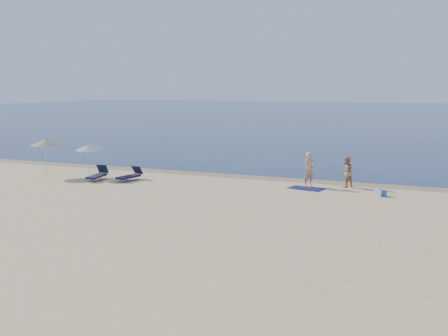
% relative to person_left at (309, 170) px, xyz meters
% --- Properties ---
extents(ground, '(160.00, 160.00, 0.00)m').
position_rel_person_left_xyz_m(ground, '(-3.30, -17.52, -0.97)').
color(ground, '#CBB187').
rests_on(ground, ground).
extents(sea, '(240.00, 160.00, 0.01)m').
position_rel_person_left_xyz_m(sea, '(-3.30, 82.48, -0.96)').
color(sea, '#0C2348').
rests_on(sea, ground).
extents(wet_sand_strip, '(240.00, 1.60, 0.00)m').
position_rel_person_left_xyz_m(wet_sand_strip, '(-3.30, 1.88, -0.96)').
color(wet_sand_strip, '#847254').
rests_on(wet_sand_strip, ground).
extents(person_left, '(0.79, 0.84, 1.93)m').
position_rel_person_left_xyz_m(person_left, '(0.00, 0.00, 0.00)').
color(person_left, tan).
rests_on(person_left, ground).
extents(person_right, '(1.00, 1.05, 1.70)m').
position_rel_person_left_xyz_m(person_right, '(1.90, 0.68, -0.12)').
color(person_right, tan).
rests_on(person_right, ground).
extents(beach_towel, '(2.04, 1.40, 0.03)m').
position_rel_person_left_xyz_m(beach_towel, '(0.02, -0.65, -0.95)').
color(beach_towel, '#0E1147').
rests_on(beach_towel, ground).
extents(white_bag, '(0.43, 0.39, 0.31)m').
position_rel_person_left_xyz_m(white_bag, '(3.92, -1.22, -0.81)').
color(white_bag, white).
rests_on(white_bag, ground).
extents(blue_cooler, '(0.49, 0.39, 0.32)m').
position_rel_person_left_xyz_m(blue_cooler, '(4.08, -1.13, -0.81)').
color(blue_cooler, '#2053B1').
rests_on(blue_cooler, ground).
extents(umbrella_near, '(1.77, 1.79, 2.16)m').
position_rel_person_left_xyz_m(umbrella_near, '(-13.11, -2.06, 0.91)').
color(umbrella_near, silver).
rests_on(umbrella_near, ground).
extents(umbrella_far, '(2.14, 2.14, 2.38)m').
position_rel_person_left_xyz_m(umbrella_far, '(-15.90, -2.69, 1.14)').
color(umbrella_far, silver).
rests_on(umbrella_far, ground).
extents(lounger_left, '(0.93, 1.96, 0.83)m').
position_rel_person_left_xyz_m(lounger_left, '(-12.15, -2.67, -0.66)').
color(lounger_left, '#131A36').
rests_on(lounger_left, ground).
extents(lounger_right, '(0.86, 1.90, 0.81)m').
position_rel_person_left_xyz_m(lounger_right, '(-10.28, -2.09, -0.67)').
color(lounger_right, black).
rests_on(lounger_right, ground).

